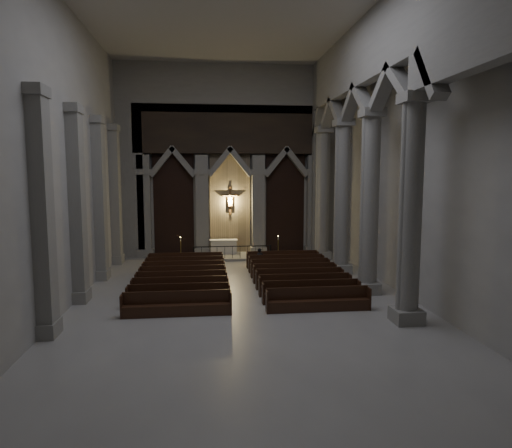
% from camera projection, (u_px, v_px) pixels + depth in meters
% --- Properties ---
extents(room, '(24.00, 24.10, 12.00)m').
position_uv_depth(room, '(246.00, 112.00, 17.30)').
color(room, '#A19E99').
rests_on(room, ground).
extents(sanctuary_wall, '(14.00, 0.77, 12.00)m').
position_uv_depth(sanctuary_wall, '(230.00, 152.00, 28.80)').
color(sanctuary_wall, gray).
rests_on(sanctuary_wall, ground).
extents(right_arcade, '(1.00, 24.00, 12.00)m').
position_uv_depth(right_arcade, '(373.00, 113.00, 19.20)').
color(right_arcade, gray).
rests_on(right_arcade, ground).
extents(left_pilasters, '(0.60, 13.00, 8.03)m').
position_uv_depth(left_pilasters, '(90.00, 204.00, 20.43)').
color(left_pilasters, gray).
rests_on(left_pilasters, ground).
extents(sanctuary_step, '(8.50, 2.60, 0.15)m').
position_uv_depth(sanctuary_step, '(231.00, 256.00, 28.63)').
color(sanctuary_step, gray).
rests_on(sanctuary_step, ground).
extents(altar, '(1.77, 0.71, 0.90)m').
position_uv_depth(altar, '(224.00, 246.00, 29.13)').
color(altar, silver).
rests_on(altar, sanctuary_step).
extents(altar_rail, '(4.72, 0.09, 0.93)m').
position_uv_depth(altar_rail, '(232.00, 251.00, 27.53)').
color(altar_rail, black).
rests_on(altar_rail, ground).
extents(candle_stand_left, '(0.25, 0.25, 1.50)m').
position_uv_depth(candle_stand_left, '(181.00, 255.00, 27.30)').
color(candle_stand_left, '#A58C32').
rests_on(candle_stand_left, ground).
extents(candle_stand_right, '(0.25, 0.25, 1.46)m').
position_uv_depth(candle_stand_right, '(278.00, 253.00, 27.96)').
color(candle_stand_right, '#A58C32').
rests_on(candle_stand_right, ground).
extents(pews, '(9.48, 8.64, 0.91)m').
position_uv_depth(pews, '(240.00, 280.00, 21.39)').
color(pews, black).
rests_on(pews, ground).
extents(worshipper, '(0.50, 0.41, 1.19)m').
position_uv_depth(worshipper, '(260.00, 259.00, 24.98)').
color(worshipper, black).
rests_on(worshipper, ground).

